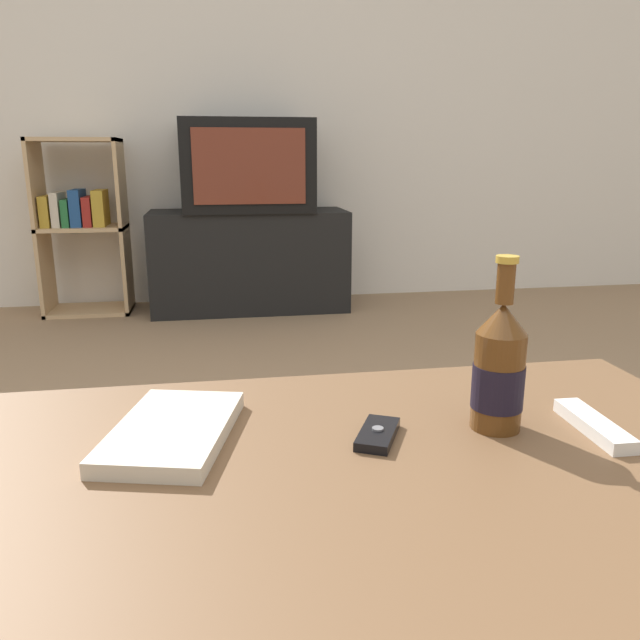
{
  "coord_description": "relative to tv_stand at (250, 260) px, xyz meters",
  "views": [
    {
      "loc": [
        -0.08,
        -0.7,
        0.83
      ],
      "look_at": [
        0.11,
        0.41,
        0.53
      ],
      "focal_mm": 35.0,
      "sensor_mm": 36.0,
      "label": 1
    }
  ],
  "objects": [
    {
      "name": "remote_control",
      "position": [
        0.36,
        -2.67,
        0.17
      ],
      "size": [
        0.04,
        0.16,
        0.02
      ],
      "rotation": [
        0.0,
        0.0,
        -0.03
      ],
      "color": "white",
      "rests_on": "coffee_table"
    },
    {
      "name": "bookshelf",
      "position": [
        -0.89,
        0.07,
        0.22
      ],
      "size": [
        0.44,
        0.3,
        0.93
      ],
      "color": "tan",
      "rests_on": "ground_plane"
    },
    {
      "name": "beer_bottle",
      "position": [
        0.22,
        -2.63,
        0.25
      ],
      "size": [
        0.08,
        0.08,
        0.26
      ],
      "color": "#563314",
      "rests_on": "coffee_table"
    },
    {
      "name": "cell_phone",
      "position": [
        0.03,
        -2.64,
        0.17
      ],
      "size": [
        0.09,
        0.12,
        0.02
      ],
      "rotation": [
        0.0,
        0.0,
        -0.46
      ],
      "color": "black",
      "rests_on": "coffee_table"
    },
    {
      "name": "back_wall",
      "position": [
        -0.11,
        0.29,
        1.03
      ],
      "size": [
        8.0,
        0.05,
        2.6
      ],
      "color": "silver",
      "rests_on": "ground_plane"
    },
    {
      "name": "television",
      "position": [
        -0.0,
        -0.0,
        0.51
      ],
      "size": [
        0.68,
        0.47,
        0.47
      ],
      "color": "black",
      "rests_on": "tv_stand"
    },
    {
      "name": "tv_stand",
      "position": [
        0.0,
        0.0,
        0.0
      ],
      "size": [
        1.07,
        0.42,
        0.55
      ],
      "color": "black",
      "rests_on": "ground_plane"
    },
    {
      "name": "coffee_table",
      "position": [
        -0.11,
        -2.74,
        0.11
      ],
      "size": [
        1.37,
        0.77,
        0.43
      ],
      "color": "brown",
      "rests_on": "ground_plane"
    },
    {
      "name": "table_book",
      "position": [
        -0.26,
        -2.59,
        0.17
      ],
      "size": [
        0.22,
        0.29,
        0.02
      ],
      "rotation": [
        0.0,
        0.0,
        -0.25
      ],
      "color": "beige",
      "rests_on": "coffee_table"
    }
  ]
}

